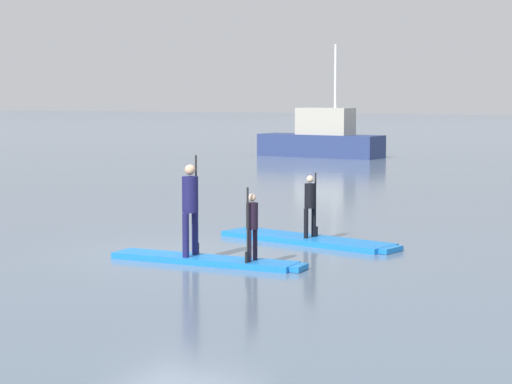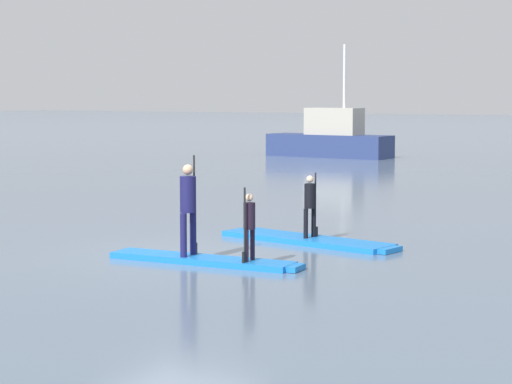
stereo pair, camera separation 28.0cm
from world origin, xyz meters
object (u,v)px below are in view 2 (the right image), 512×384
object	(u,v)px
paddler_child_front	(249,223)
paddleboard_near	(309,240)
paddler_child_solo	(310,203)
paddleboard_far	(205,260)
paddler_adult	(188,204)
fishing_boat_green_midground	(330,139)

from	to	relation	value
paddler_child_front	paddleboard_near	bearing A→B (deg)	98.06
paddler_child_solo	paddler_child_front	bearing A→B (deg)	-82.26
paddleboard_far	paddler_adult	xyz separation A→B (m)	(-0.31, -0.02, 0.91)
paddleboard_far	paddler_adult	distance (m)	0.97
paddler_child_front	fishing_boat_green_midground	distance (m)	27.62
paddler_child_solo	fishing_boat_green_midground	size ratio (longest dim) A/B	0.21
paddler_adult	fishing_boat_green_midground	xyz separation A→B (m)	(-10.33, 25.23, -0.16)
paddleboard_near	paddler_child_front	distance (m)	2.83
paddler_child_solo	fishing_boat_green_midground	xyz separation A→B (m)	(-11.08, 22.41, 0.05)
paddler_adult	paddleboard_near	bearing A→B (deg)	75.39
paddleboard_near	paddler_child_front	xyz separation A→B (m)	(0.39, -2.72, 0.66)
paddleboard_near	paddler_child_solo	bearing A→B (deg)	31.61
paddleboard_far	fishing_boat_green_midground	distance (m)	27.37
paddler_adult	fishing_boat_green_midground	bearing A→B (deg)	112.27
paddleboard_far	paddler_child_solo	bearing A→B (deg)	81.19
paddler_adult	paddler_child_front	distance (m)	1.15
paddler_child_front	fishing_boat_green_midground	bearing A→B (deg)	114.49
paddleboard_near	paddler_child_solo	distance (m)	0.70
paddleboard_near	paddleboard_far	world-z (taller)	same
paddleboard_near	paddler_child_solo	xyz separation A→B (m)	(0.01, 0.01, 0.70)
paddleboard_far	paddler_child_front	xyz separation A→B (m)	(0.80, 0.07, 0.66)
paddler_child_solo	paddler_adult	size ratio (longest dim) A/B	0.73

